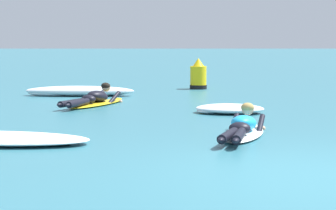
% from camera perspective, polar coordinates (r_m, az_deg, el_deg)
% --- Properties ---
extents(ground_plane, '(120.00, 120.00, 0.00)m').
position_cam_1_polar(ground_plane, '(17.83, 5.22, 0.80)').
color(ground_plane, '#2D6B7A').
extents(surfer_near, '(1.09, 2.48, 0.54)m').
position_cam_1_polar(surfer_near, '(10.67, 6.21, -1.97)').
color(surfer_near, white).
rests_on(surfer_near, ground).
extents(surfer_far, '(1.42, 2.57, 0.54)m').
position_cam_1_polar(surfer_far, '(15.36, -6.47, 0.46)').
color(surfer_far, yellow).
rests_on(surfer_far, ground).
extents(whitewater_front, '(2.93, 0.84, 0.26)m').
position_cam_1_polar(whitewater_front, '(17.84, -7.68, 1.17)').
color(whitewater_front, white).
rests_on(whitewater_front, ground).
extents(whitewater_mid_right, '(1.54, 1.16, 0.19)m').
position_cam_1_polar(whitewater_mid_right, '(13.85, 5.15, -0.33)').
color(whitewater_mid_right, white).
rests_on(whitewater_mid_right, ground).
extents(channel_marker_buoy, '(0.51, 0.51, 0.92)m').
position_cam_1_polar(channel_marker_buoy, '(19.95, 2.45, 2.41)').
color(channel_marker_buoy, yellow).
rests_on(channel_marker_buoy, ground).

